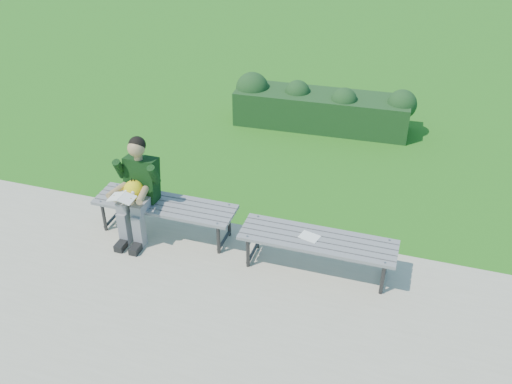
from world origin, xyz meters
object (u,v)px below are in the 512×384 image
Objects in this scene: bench_right at (318,242)px; paper_sheet at (309,237)px; hedge at (319,106)px; bench_left at (165,207)px; seated_boy at (137,187)px.

bench_right reaches higher than paper_sheet.
hedge is 3.85m from bench_left.
bench_left and bench_right have the same top height.
hedge is 3.86m from paper_sheet.
hedge is at bearing 68.59° from seated_boy.
seated_boy reaches higher than bench_right.
hedge reaches higher than bench_right.
bench_left is at bearing -107.76° from hedge.
paper_sheet is at bearing -79.48° from hedge.
seated_boy is 5.18× the size of paper_sheet.
hedge is 1.73× the size of bench_left.
bench_left is 1.37× the size of seated_boy.
hedge is at bearing 101.97° from bench_right.
bench_right is 0.12m from paper_sheet.
bench_left is at bearing 175.97° from paper_sheet.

